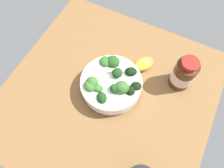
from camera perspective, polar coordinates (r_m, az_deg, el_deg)
ground_plane at (r=73.03cm, az=-0.94°, el=-3.14°), size 68.54×68.54×3.24cm
bowl_of_broccoli at (r=68.54cm, az=-0.02°, el=0.08°), size 19.87×19.87×9.61cm
lemon_wedge at (r=74.90cm, az=8.63°, el=5.33°), size 8.23×7.83×4.77cm
bottle_tall at (r=71.85cm, az=18.73°, el=2.57°), size 7.26×7.26×13.27cm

